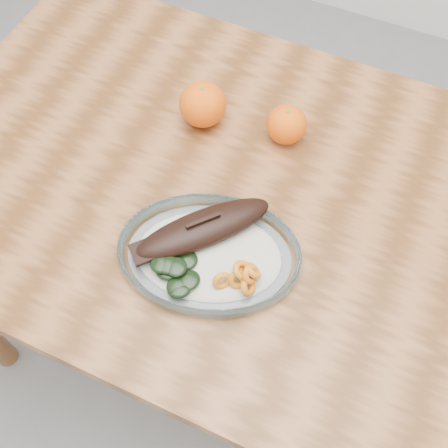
% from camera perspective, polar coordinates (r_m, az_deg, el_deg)
% --- Properties ---
extents(ground, '(3.00, 3.00, 0.00)m').
position_cam_1_polar(ground, '(1.70, 0.22, -10.49)').
color(ground, slate).
rests_on(ground, ground).
extents(dining_table, '(1.20, 0.80, 0.75)m').
position_cam_1_polar(dining_table, '(1.11, 0.33, 1.06)').
color(dining_table, '#593215').
rests_on(dining_table, ground).
extents(plated_meal, '(0.68, 0.68, 0.08)m').
position_cam_1_polar(plated_meal, '(0.93, -1.56, -2.86)').
color(plated_meal, white).
rests_on(plated_meal, dining_table).
extents(orange_left, '(0.09, 0.09, 0.09)m').
position_cam_1_polar(orange_left, '(1.09, -2.18, 12.06)').
color(orange_left, '#F24004').
rests_on(orange_left, dining_table).
extents(orange_right, '(0.08, 0.08, 0.08)m').
position_cam_1_polar(orange_right, '(1.07, 6.36, 10.00)').
color(orange_right, '#F24004').
rests_on(orange_right, dining_table).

